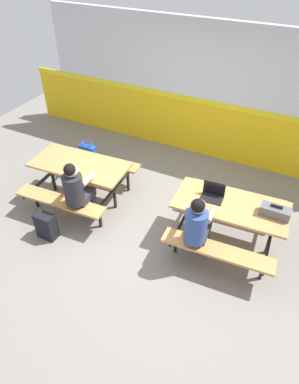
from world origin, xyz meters
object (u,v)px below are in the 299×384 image
at_px(picnic_table_right, 229,213).
at_px(tote_bag_bright, 88,153).
at_px(backpack_dark, 47,226).
at_px(picnic_table_left, 81,172).
at_px(student_nearer, 77,189).
at_px(laptop_dark, 212,195).
at_px(toolbox_grey, 275,211).
at_px(student_further, 197,225).

height_order(picnic_table_right, tote_bag_bright, picnic_table_right).
height_order(picnic_table_right, backpack_dark, picnic_table_right).
relative_size(picnic_table_left, student_nearer, 1.36).
distance_m(backpack_dark, tote_bag_bright, 2.14).
distance_m(picnic_table_right, laptop_dark, 0.36).
bearing_deg(toolbox_grey, tote_bag_bright, 166.83).
xyz_separation_m(toolbox_grey, backpack_dark, (-3.07, -1.17, -0.60)).
distance_m(picnic_table_right, student_further, 0.66).
bearing_deg(picnic_table_left, laptop_dark, 3.65).
height_order(picnic_table_left, tote_bag_bright, picnic_table_left).
relative_size(picnic_table_right, student_nearer, 1.36).
distance_m(student_further, tote_bag_bright, 3.24).
distance_m(picnic_table_left, laptop_dark, 2.25).
bearing_deg(backpack_dark, student_nearer, 57.72).
height_order(student_nearer, tote_bag_bright, student_nearer).
height_order(picnic_table_left, backpack_dark, picnic_table_left).
relative_size(laptop_dark, toolbox_grey, 0.83).
xyz_separation_m(toolbox_grey, tote_bag_bright, (-3.72, 0.87, -0.62)).
height_order(picnic_table_right, toolbox_grey, toolbox_grey).
relative_size(toolbox_grey, backpack_dark, 0.91).
distance_m(picnic_table_left, student_nearer, 0.65).
xyz_separation_m(picnic_table_left, toolbox_grey, (3.11, 0.16, 0.24)).
bearing_deg(student_further, picnic_table_left, 168.52).
bearing_deg(student_further, backpack_dark, -165.65).
bearing_deg(laptop_dark, student_nearer, -160.25).
distance_m(student_further, backpack_dark, 2.32).
xyz_separation_m(laptop_dark, tote_bag_bright, (-2.84, 0.89, -0.59)).
bearing_deg(picnic_table_left, backpack_dark, -87.90).
bearing_deg(backpack_dark, laptop_dark, 27.78).
bearing_deg(toolbox_grey, picnic_table_right, -176.57).
relative_size(picnic_table_left, backpack_dark, 3.73).
height_order(laptop_dark, toolbox_grey, laptop_dark).
bearing_deg(tote_bag_bright, picnic_table_left, -59.33).
relative_size(backpack_dark, tote_bag_bright, 1.02).
height_order(picnic_table_right, laptop_dark, laptop_dark).
distance_m(picnic_table_left, picnic_table_right, 2.53).
bearing_deg(toolbox_grey, laptop_dark, -179.01).
bearing_deg(picnic_table_right, backpack_dark, -155.43).
bearing_deg(toolbox_grey, backpack_dark, -159.13).
bearing_deg(student_nearer, laptop_dark, 19.75).
height_order(picnic_table_left, laptop_dark, laptop_dark).
relative_size(student_nearer, laptop_dark, 3.63).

